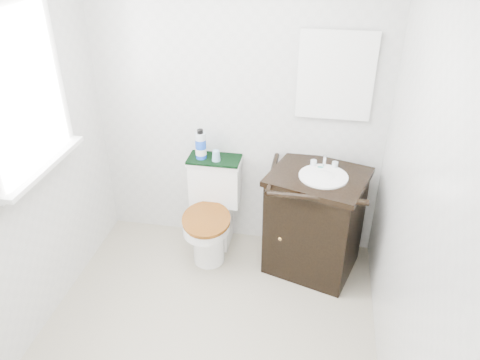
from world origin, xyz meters
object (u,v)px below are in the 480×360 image
(vanity, at_px, (315,220))
(cup, at_px, (216,156))
(trash_bin, at_px, (279,232))
(mouthwash_bottle, at_px, (201,145))
(toilet, at_px, (212,214))

(vanity, bearing_deg, cup, 168.93)
(trash_bin, height_order, mouthwash_bottle, mouthwash_bottle)
(vanity, xyz_separation_m, trash_bin, (-0.27, 0.20, -0.29))
(vanity, distance_m, mouthwash_bottle, 1.03)
(cup, bearing_deg, mouthwash_bottle, 170.02)
(trash_bin, bearing_deg, vanity, -35.59)
(toilet, relative_size, vanity, 0.83)
(toilet, relative_size, cup, 9.28)
(toilet, xyz_separation_m, cup, (0.02, 0.09, 0.48))
(trash_bin, distance_m, mouthwash_bottle, 0.98)
(vanity, height_order, mouthwash_bottle, mouthwash_bottle)
(mouthwash_bottle, bearing_deg, toilet, -47.51)
(trash_bin, relative_size, mouthwash_bottle, 1.13)
(mouthwash_bottle, bearing_deg, vanity, -10.92)
(vanity, distance_m, cup, 0.88)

